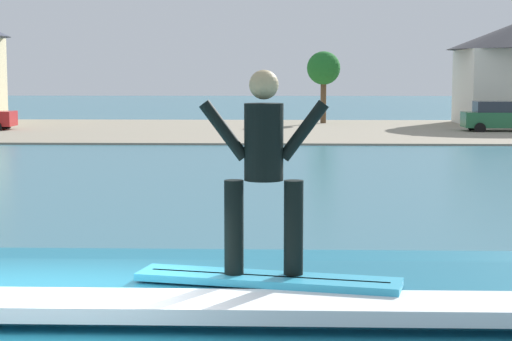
# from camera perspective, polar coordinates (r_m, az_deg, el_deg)

# --- Properties ---
(surfboard) EXTENTS (2.22, 0.88, 0.06)m
(surfboard) POSITION_cam_1_polar(r_m,az_deg,el_deg) (7.39, 0.75, -6.93)
(surfboard) COLOR #33A5CC
(surfboard) RESTS_ON wave_crest
(surfer) EXTENTS (1.05, 0.32, 1.68)m
(surfer) POSITION_cam_1_polar(r_m,az_deg,el_deg) (7.29, 0.50, 0.57)
(surfer) COLOR black
(surfer) RESTS_ON surfboard
(shoreline_bank) EXTENTS (120.00, 21.74, 0.10)m
(shoreline_bank) POSITION_cam_1_polar(r_m,az_deg,el_deg) (54.84, -0.06, 2.59)
(shoreline_bank) COLOR gray
(shoreline_bank) RESTS_ON ground_plane
(car_far_shore) EXTENTS (4.58, 2.18, 1.86)m
(car_far_shore) POSITION_cam_1_polar(r_m,az_deg,el_deg) (55.06, 15.30, 3.32)
(car_far_shore) COLOR #23663D
(car_far_shore) RESTS_ON ground_plane
(tree_tall_bare) EXTENTS (2.28, 2.28, 4.99)m
(tree_tall_bare) POSITION_cam_1_polar(r_m,az_deg,el_deg) (61.58, 4.32, 6.44)
(tree_tall_bare) COLOR brown
(tree_tall_bare) RESTS_ON ground_plane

